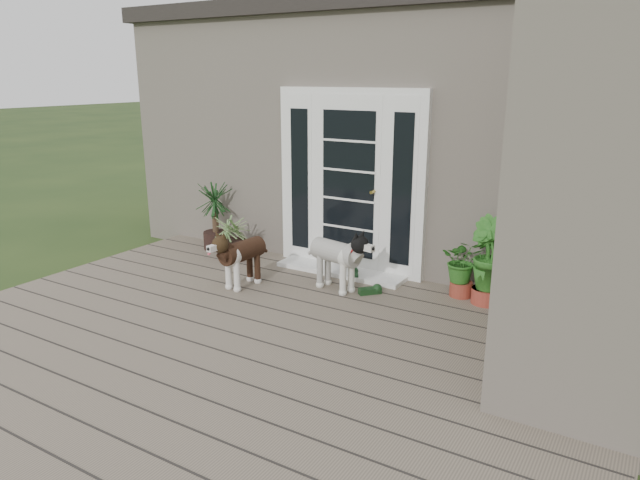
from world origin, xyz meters
The scene contains 15 objects.
deck centered at (0.00, 0.40, 0.06)m, with size 6.20×4.60×0.12m, color #6B5B4C.
house_main centered at (0.00, 4.65, 1.55)m, with size 7.40×4.00×3.10m, color #665E54.
roof_main centered at (0.00, 4.65, 3.20)m, with size 7.60×4.20×0.20m, color #2D2826.
door_unit centered at (-0.20, 2.60, 1.19)m, with size 1.90×0.14×2.15m, color white.
door_step centered at (-0.20, 2.40, 0.14)m, with size 1.60×0.40×0.05m, color white.
brindle_dog centered at (-0.91, 1.43, 0.42)m, with size 0.31×0.72×0.60m, color #3D2316, non-canonical shape.
white_dog centered at (0.03, 1.87, 0.44)m, with size 0.32×0.76×0.63m, color silver, non-canonical shape.
spider_plant centered at (-1.66, 2.15, 0.45)m, with size 0.62×0.62×0.66m, color #7F925A, non-canonical shape.
yucca centered at (-2.15, 2.40, 0.59)m, with size 0.65×0.65×0.94m, color black, non-canonical shape.
herb_a centered at (1.27, 2.40, 0.40)m, with size 0.44×0.44×0.56m, color #194D16.
herb_b centered at (1.54, 2.35, 0.46)m, with size 0.46×0.46×0.69m, color #175217.
herb_c centered at (1.56, 2.33, 0.42)m, with size 0.38×0.38×0.59m, color #1C4E16.
sapling centered at (2.14, 1.60, 1.01)m, with size 0.52×0.52×1.77m, color #1D6522, non-canonical shape.
clog_left centered at (0.02, 2.31, 0.17)m, with size 0.14×0.30×0.09m, color #15341A, non-canonical shape.
clog_right centered at (0.41, 1.95, 0.16)m, with size 0.13×0.28×0.08m, color #143316, non-canonical shape.
Camera 1 is at (3.00, -3.37, 2.41)m, focal length 32.60 mm.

